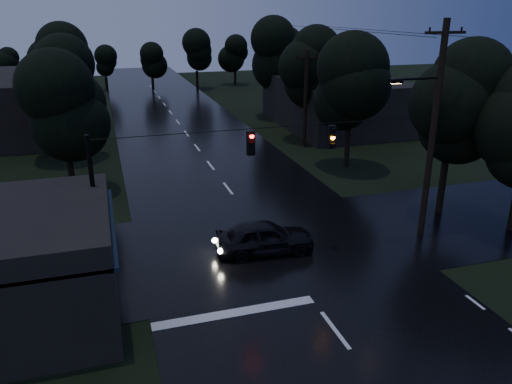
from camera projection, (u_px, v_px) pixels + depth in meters
main_road at (197, 148)px, 39.49m from camera, size 12.00×120.00×0.02m
cross_street at (270, 244)px, 23.35m from camera, size 60.00×9.00×0.02m
building_far_right at (337, 103)px, 46.19m from camera, size 10.00×14.00×4.40m
building_far_left at (17, 104)px, 43.72m from camera, size 10.00×16.00×5.00m
utility_pole_main at (432, 128)px, 22.69m from camera, size 3.50×0.30×10.00m
utility_pole_far at (306, 98)px, 38.66m from camera, size 2.00×0.30×7.50m
anchor_pole_left at (96, 210)px, 19.34m from camera, size 0.18×0.18×6.00m
span_signals at (291, 139)px, 20.79m from camera, size 15.00×0.37×1.12m
tree_corner_near at (454, 101)px, 24.94m from camera, size 4.48×4.48×9.44m
tree_left_a at (62, 106)px, 28.02m from camera, size 3.92×3.92×8.26m
tree_left_b at (59, 81)px, 34.89m from camera, size 4.20×4.20×8.85m
tree_left_c at (58, 62)px, 43.57m from camera, size 4.48×4.48×9.44m
tree_right_a at (351, 85)px, 32.87m from camera, size 4.20×4.20×8.85m
tree_right_b at (312, 67)px, 40.08m from camera, size 4.48×4.48×9.44m
tree_right_c at (278, 52)px, 49.08m from camera, size 4.76×4.76×10.03m
car at (265, 237)px, 22.30m from camera, size 4.54×2.13×1.50m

